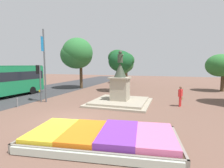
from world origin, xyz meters
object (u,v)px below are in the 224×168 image
object	(u,v)px
kerb_bollard_mid_b	(17,102)
flower_planter	(103,137)
statue_monument	(120,93)
banner_pole	(45,65)
traffic_light_mid_block	(39,77)
pedestrian_with_handbag	(180,95)

from	to	relation	value
kerb_bollard_mid_b	flower_planter	bearing A→B (deg)	-23.41
statue_monument	kerb_bollard_mid_b	world-z (taller)	statue_monument
statue_monument	flower_planter	bearing A→B (deg)	-79.63
statue_monument	banner_pole	xyz separation A→B (m)	(-6.69, -1.63, 2.55)
traffic_light_mid_block	kerb_bollard_mid_b	xyz separation A→B (m)	(-0.34, -2.24, -1.95)
banner_pole	pedestrian_with_handbag	xyz separation A→B (m)	(11.75, 2.11, -2.50)
pedestrian_with_handbag	banner_pole	bearing A→B (deg)	-169.83
banner_pole	pedestrian_with_handbag	size ratio (longest dim) A/B	3.92
flower_planter	pedestrian_with_handbag	size ratio (longest dim) A/B	4.19
pedestrian_with_handbag	flower_planter	bearing A→B (deg)	-113.29
statue_monument	banner_pole	world-z (taller)	banner_pole
statue_monument	kerb_bollard_mid_b	distance (m)	8.59
flower_planter	banner_pole	bearing A→B (deg)	142.29
banner_pole	statue_monument	bearing A→B (deg)	13.72
pedestrian_with_handbag	kerb_bollard_mid_b	world-z (taller)	pedestrian_with_handbag
statue_monument	pedestrian_with_handbag	distance (m)	5.09
statue_monument	kerb_bollard_mid_b	xyz separation A→B (m)	(-7.58, -4.01, -0.50)
statue_monument	pedestrian_with_handbag	bearing A→B (deg)	5.37
statue_monument	traffic_light_mid_block	world-z (taller)	statue_monument
banner_pole	kerb_bollard_mid_b	distance (m)	3.97
flower_planter	traffic_light_mid_block	xyz separation A→B (m)	(-8.69, 6.15, 2.10)
flower_planter	kerb_bollard_mid_b	xyz separation A→B (m)	(-9.03, 3.91, 0.15)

